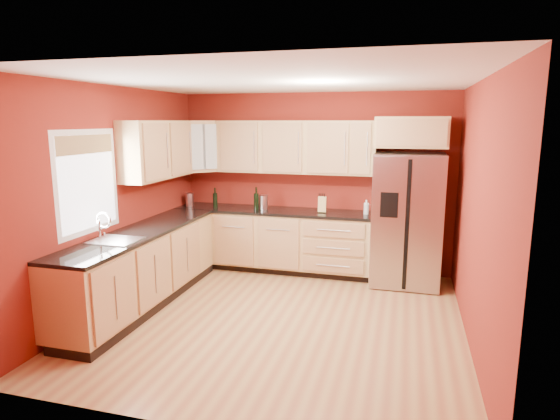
{
  "coord_description": "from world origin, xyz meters",
  "views": [
    {
      "loc": [
        1.33,
        -4.76,
        2.2
      ],
      "look_at": [
        -0.22,
        0.9,
        1.07
      ],
      "focal_mm": 30.0,
      "sensor_mm": 36.0,
      "label": 1
    }
  ],
  "objects_px": {
    "knife_block": "(322,204)",
    "soap_dispenser": "(366,207)",
    "refrigerator": "(407,220)",
    "canister_left": "(190,200)",
    "wine_bottle_a": "(256,198)"
  },
  "relations": [
    {
      "from": "canister_left",
      "to": "wine_bottle_a",
      "type": "xyz_separation_m",
      "value": [
        1.07,
        -0.01,
        0.07
      ]
    },
    {
      "from": "knife_block",
      "to": "soap_dispenser",
      "type": "distance_m",
      "value": 0.62
    },
    {
      "from": "knife_block",
      "to": "refrigerator",
      "type": "bearing_deg",
      "value": -9.31
    },
    {
      "from": "canister_left",
      "to": "wine_bottle_a",
      "type": "bearing_deg",
      "value": -0.48
    },
    {
      "from": "refrigerator",
      "to": "canister_left",
      "type": "height_order",
      "value": "refrigerator"
    },
    {
      "from": "canister_left",
      "to": "knife_block",
      "type": "xyz_separation_m",
      "value": [
        2.03,
        0.05,
        0.01
      ]
    },
    {
      "from": "canister_left",
      "to": "soap_dispenser",
      "type": "distance_m",
      "value": 2.65
    },
    {
      "from": "refrigerator",
      "to": "knife_block",
      "type": "xyz_separation_m",
      "value": [
        -1.17,
        0.06,
        0.14
      ]
    },
    {
      "from": "refrigerator",
      "to": "soap_dispenser",
      "type": "distance_m",
      "value": 0.57
    },
    {
      "from": "refrigerator",
      "to": "canister_left",
      "type": "distance_m",
      "value": 3.2
    },
    {
      "from": "refrigerator",
      "to": "soap_dispenser",
      "type": "xyz_separation_m",
      "value": [
        -0.55,
        0.07,
        0.13
      ]
    },
    {
      "from": "knife_block",
      "to": "soap_dispenser",
      "type": "height_order",
      "value": "knife_block"
    },
    {
      "from": "knife_block",
      "to": "soap_dispenser",
      "type": "relative_size",
      "value": 1.11
    },
    {
      "from": "wine_bottle_a",
      "to": "soap_dispenser",
      "type": "relative_size",
      "value": 1.65
    },
    {
      "from": "soap_dispenser",
      "to": "refrigerator",
      "type": "bearing_deg",
      "value": -7.39
    }
  ]
}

